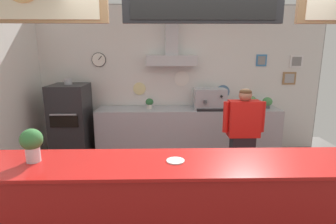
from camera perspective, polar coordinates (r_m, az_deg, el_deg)
name	(u,v)px	position (r m, az deg, el deg)	size (l,w,h in m)	color
back_wall_assembly	(181,76)	(5.35, 2.67, 7.51)	(5.66, 3.03, 2.89)	gray
service_counter	(202,212)	(2.78, 7.19, -20.15)	(4.73, 0.68, 1.04)	#B21916
back_prep_counter	(188,132)	(5.36, 4.17, -4.23)	(3.49, 0.63, 0.94)	#A3A5AD
pizza_oven	(71,123)	(5.37, -19.62, -2.09)	(0.64, 0.75, 1.53)	#232326
shop_worker	(243,138)	(4.06, 15.40, -5.22)	(0.60, 0.22, 1.51)	#232328
espresso_machine	(210,99)	(5.23, 8.75, 2.72)	(0.60, 0.45, 0.39)	#A3A5AD
potted_thyme	(150,103)	(5.22, -3.90, 1.95)	(0.15, 0.15, 0.20)	beige
potted_rosemary	(267,102)	(5.57, 20.12, 1.95)	(0.19, 0.19, 0.21)	#4C4C51
potted_sage	(251,102)	(5.50, 17.08, 2.10)	(0.20, 0.20, 0.23)	#9E563D
basil_vase	(32,144)	(2.74, -26.66, -6.00)	(0.20, 0.20, 0.31)	silver
condiment_plate	(175,161)	(2.51, 1.57, -10.19)	(0.17, 0.17, 0.01)	white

